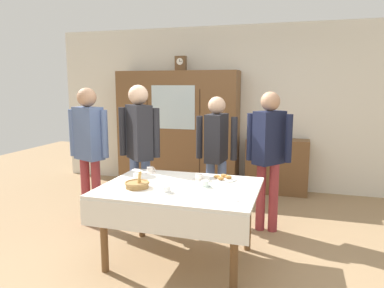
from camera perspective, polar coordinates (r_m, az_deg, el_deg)
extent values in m
plane|color=#997A56|center=(3.98, -0.86, -16.58)|extent=(12.00, 12.00, 0.00)
cube|color=silver|center=(6.17, 6.56, 5.70)|extent=(6.40, 0.10, 2.70)
cylinder|color=brown|center=(3.54, -13.77, -13.70)|extent=(0.07, 0.07, 0.74)
cylinder|color=brown|center=(3.15, 6.68, -16.54)|extent=(0.07, 0.07, 0.74)
cylinder|color=brown|center=(4.23, -8.00, -9.64)|extent=(0.07, 0.07, 0.74)
cylinder|color=brown|center=(3.90, 8.86, -11.30)|extent=(0.07, 0.07, 0.74)
cube|color=white|center=(3.53, -1.87, -6.89)|extent=(1.50, 1.11, 0.03)
cube|color=white|center=(3.07, -5.23, -12.07)|extent=(1.50, 0.01, 0.24)
cube|color=brown|center=(6.14, -2.29, 2.29)|extent=(2.06, 0.45, 1.97)
cube|color=silver|center=(5.89, -3.04, 5.83)|extent=(0.74, 0.01, 0.71)
cube|color=black|center=(6.11, -7.01, 1.26)|extent=(0.01, 0.01, 1.57)
cube|color=black|center=(5.81, 1.22, 0.91)|extent=(0.01, 0.01, 1.57)
cube|color=brown|center=(6.08, -1.79, 12.64)|extent=(0.18, 0.10, 0.24)
cylinder|color=white|center=(6.03, -1.95, 12.94)|extent=(0.11, 0.01, 0.11)
cube|color=black|center=(6.03, -1.97, 13.08)|extent=(0.00, 0.00, 0.04)
cube|color=black|center=(6.02, -1.79, 12.94)|extent=(0.05, 0.00, 0.00)
cube|color=brown|center=(5.97, 13.28, -3.45)|extent=(0.98, 0.35, 0.88)
cube|color=#2D5184|center=(5.88, 13.44, 0.87)|extent=(0.15, 0.18, 0.03)
cube|color=#99332D|center=(5.88, 13.46, 1.19)|extent=(0.16, 0.17, 0.04)
cube|color=#99332D|center=(5.87, 13.47, 1.51)|extent=(0.16, 0.17, 0.03)
cylinder|color=white|center=(4.07, -6.62, -4.45)|extent=(0.13, 0.13, 0.01)
cylinder|color=white|center=(4.06, -6.63, -4.02)|extent=(0.08, 0.08, 0.05)
torus|color=white|center=(4.05, -6.14, -4.02)|extent=(0.04, 0.01, 0.04)
cylinder|color=#47230F|center=(4.06, -6.64, -3.72)|extent=(0.06, 0.06, 0.01)
cylinder|color=silver|center=(3.49, 2.07, -6.75)|extent=(0.13, 0.13, 0.01)
cylinder|color=silver|center=(3.48, 2.07, -6.25)|extent=(0.08, 0.08, 0.05)
torus|color=silver|center=(3.47, 2.68, -6.25)|extent=(0.04, 0.01, 0.04)
cylinder|color=#47230F|center=(3.47, 2.07, -5.91)|extent=(0.06, 0.06, 0.01)
cylinder|color=white|center=(3.80, -8.72, -5.48)|extent=(0.13, 0.13, 0.01)
cylinder|color=white|center=(3.80, -8.73, -5.02)|extent=(0.08, 0.08, 0.05)
torus|color=white|center=(3.78, -8.21, -5.02)|extent=(0.04, 0.01, 0.04)
cylinder|color=white|center=(3.72, 1.06, -5.70)|extent=(0.13, 0.13, 0.01)
cylinder|color=white|center=(3.71, 1.06, -5.23)|extent=(0.08, 0.08, 0.05)
torus|color=white|center=(3.70, 1.63, -5.23)|extent=(0.04, 0.01, 0.04)
cylinder|color=#47230F|center=(3.71, 1.06, -4.91)|extent=(0.06, 0.06, 0.01)
cylinder|color=white|center=(3.32, -4.07, -7.61)|extent=(0.13, 0.13, 0.01)
cylinder|color=white|center=(3.31, -4.08, -7.09)|extent=(0.08, 0.08, 0.05)
torus|color=white|center=(3.30, -3.46, -7.10)|extent=(0.04, 0.01, 0.04)
cylinder|color=#9E7542|center=(3.49, -8.69, -6.47)|extent=(0.22, 0.22, 0.05)
torus|color=#9E7542|center=(3.49, -8.70, -6.07)|extent=(0.24, 0.24, 0.02)
cylinder|color=tan|center=(3.45, -8.42, -5.37)|extent=(0.03, 0.03, 0.12)
cylinder|color=tan|center=(3.46, -8.26, -5.32)|extent=(0.02, 0.04, 0.12)
cylinder|color=tan|center=(3.47, -8.22, -5.26)|extent=(0.03, 0.03, 0.12)
cylinder|color=white|center=(3.75, 4.88, -5.57)|extent=(0.28, 0.28, 0.01)
ellipsoid|color=#BC7F3D|center=(3.75, 5.80, -5.23)|extent=(0.07, 0.05, 0.04)
ellipsoid|color=#BC7F3D|center=(3.80, 5.09, -5.00)|extent=(0.07, 0.05, 0.04)
ellipsoid|color=#BC7F3D|center=(3.76, 3.99, -5.15)|extent=(0.07, 0.05, 0.04)
ellipsoid|color=#BC7F3D|center=(3.69, 4.58, -5.43)|extent=(0.07, 0.05, 0.04)
cube|color=silver|center=(3.10, 6.23, -8.92)|extent=(0.10, 0.01, 0.00)
ellipsoid|color=silver|center=(3.09, 7.25, -8.97)|extent=(0.03, 0.02, 0.01)
cube|color=silver|center=(3.24, -8.16, -8.16)|extent=(0.10, 0.01, 0.00)
ellipsoid|color=silver|center=(3.21, -7.26, -8.24)|extent=(0.03, 0.02, 0.01)
cube|color=silver|center=(3.43, -12.29, -7.28)|extent=(0.10, 0.01, 0.00)
ellipsoid|color=silver|center=(3.40, -11.48, -7.35)|extent=(0.03, 0.02, 0.01)
cylinder|color=#933338|center=(4.44, 10.82, -8.21)|extent=(0.11, 0.11, 0.82)
cylinder|color=#933338|center=(4.43, 12.77, -8.32)|extent=(0.11, 0.11, 0.82)
cube|color=#191E38|center=(4.27, 12.12, 0.98)|extent=(0.38, 0.41, 0.62)
sphere|color=tan|center=(4.23, 12.31, 6.62)|extent=(0.22, 0.22, 0.22)
cylinder|color=#191E38|center=(4.29, 9.19, 1.11)|extent=(0.08, 0.08, 0.56)
cylinder|color=#191E38|center=(4.26, 15.06, 0.85)|extent=(0.08, 0.08, 0.56)
cylinder|color=#933338|center=(4.70, -16.45, -7.29)|extent=(0.11, 0.11, 0.84)
cylinder|color=#933338|center=(4.62, -14.88, -7.50)|extent=(0.11, 0.11, 0.84)
cube|color=slate|center=(4.51, -16.09, 1.63)|extent=(0.41, 0.32, 0.63)
sphere|color=tan|center=(4.48, -16.34, 7.10)|extent=(0.23, 0.23, 0.23)
cylinder|color=slate|center=(4.63, -18.38, 1.72)|extent=(0.08, 0.08, 0.57)
cylinder|color=slate|center=(4.40, -13.67, 1.54)|extent=(0.08, 0.08, 0.57)
cylinder|color=slate|center=(4.51, -9.01, -7.63)|extent=(0.11, 0.11, 0.86)
cylinder|color=slate|center=(4.45, -7.25, -7.83)|extent=(0.11, 0.11, 0.86)
cube|color=#232328|center=(4.32, -8.37, 1.86)|extent=(0.40, 0.39, 0.65)
sphere|color=#DBB293|center=(4.28, -8.51, 7.70)|extent=(0.23, 0.23, 0.23)
cylinder|color=#232328|center=(4.41, -10.96, 1.96)|extent=(0.08, 0.08, 0.58)
cylinder|color=#232328|center=(4.23, -5.66, 1.76)|extent=(0.08, 0.08, 0.58)
cylinder|color=slate|center=(4.64, 2.89, -7.49)|extent=(0.11, 0.11, 0.79)
cylinder|color=slate|center=(4.61, 4.72, -7.63)|extent=(0.11, 0.11, 0.79)
cube|color=#232328|center=(4.47, 3.90, 0.96)|extent=(0.23, 0.38, 0.59)
sphere|color=tan|center=(4.43, 3.95, 6.13)|extent=(0.21, 0.21, 0.21)
cylinder|color=#232328|center=(4.52, 1.18, 1.08)|extent=(0.08, 0.08, 0.53)
cylinder|color=#232328|center=(4.43, 6.67, 0.83)|extent=(0.08, 0.08, 0.53)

